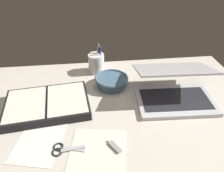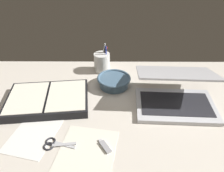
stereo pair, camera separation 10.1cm
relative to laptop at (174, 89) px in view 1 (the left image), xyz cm
name	(u,v)px [view 1 (the left image)]	position (x,y,z in cm)	size (l,w,h in cm)	color
desk_top	(114,118)	(-29.61, -9.59, -6.22)	(140.00, 100.00, 2.00)	beige
laptop	(174,89)	(0.00, 0.00, 0.00)	(36.68, 33.04, 16.79)	silver
bowl	(111,81)	(-28.05, 13.86, -2.17)	(17.27, 17.27, 5.42)	slate
pen_cup	(96,63)	(-34.73, 29.77, 0.16)	(8.89, 8.89, 15.94)	white
planner	(47,104)	(-58.64, -0.20, -3.22)	(39.11, 29.15, 4.18)	black
scissors	(61,149)	(-50.83, -25.03, -4.88)	(12.16, 6.28, 0.80)	#B7B7BC
paper_sheet_front	(96,160)	(-38.42, -31.01, -5.14)	(20.17, 28.80, 0.16)	silver
paper_sheet_beside_planner	(42,137)	(-59.02, -17.68, -5.14)	(16.33, 26.95, 0.16)	white
usb_drive	(115,147)	(-31.39, -26.24, -4.72)	(5.16, 6.96, 1.00)	#99999E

